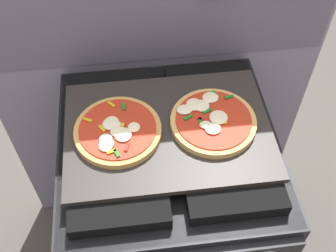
{
  "coord_description": "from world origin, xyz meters",
  "views": [
    {
      "loc": [
        -0.08,
        -0.68,
        1.77
      ],
      "look_at": [
        0.0,
        0.0,
        0.93
      ],
      "focal_mm": 44.76,
      "sensor_mm": 36.0,
      "label": 1
    }
  ],
  "objects_px": {
    "pizza_left": "(117,130)",
    "baking_tray": "(168,130)",
    "pizza_right": "(212,120)",
    "stove": "(168,212)"
  },
  "relations": [
    {
      "from": "stove",
      "to": "pizza_left",
      "type": "relative_size",
      "value": 3.98
    },
    {
      "from": "baking_tray",
      "to": "pizza_right",
      "type": "xyz_separation_m",
      "value": [
        0.12,
        0.01,
        0.02
      ]
    },
    {
      "from": "baking_tray",
      "to": "pizza_left",
      "type": "bearing_deg",
      "value": -179.95
    },
    {
      "from": "pizza_right",
      "to": "stove",
      "type": "bearing_deg",
      "value": -176.61
    },
    {
      "from": "baking_tray",
      "to": "pizza_left",
      "type": "relative_size",
      "value": 2.39
    },
    {
      "from": "stove",
      "to": "baking_tray",
      "type": "distance_m",
      "value": 0.46
    },
    {
      "from": "pizza_left",
      "to": "baking_tray",
      "type": "bearing_deg",
      "value": 0.05
    },
    {
      "from": "baking_tray",
      "to": "pizza_left",
      "type": "distance_m",
      "value": 0.13
    },
    {
      "from": "stove",
      "to": "baking_tray",
      "type": "bearing_deg",
      "value": 90.0
    },
    {
      "from": "baking_tray",
      "to": "pizza_right",
      "type": "height_order",
      "value": "pizza_right"
    }
  ]
}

